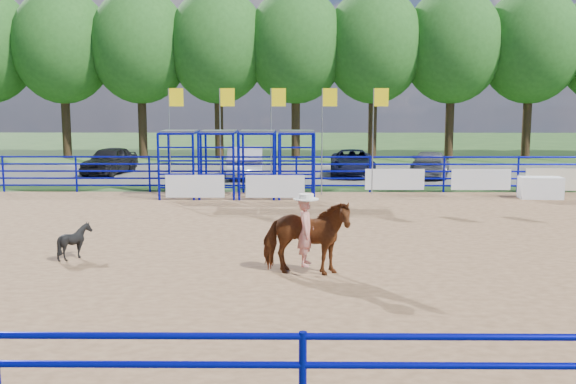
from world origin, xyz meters
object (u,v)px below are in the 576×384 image
at_px(calf, 75,241).
at_px(car_a, 110,160).
at_px(car_b, 246,162).
at_px(announcer_table, 540,188).
at_px(car_d, 430,164).
at_px(car_c, 352,163).
at_px(horse_and_rider, 306,233).

xyz_separation_m(calf, car_a, (-4.26, 17.75, 0.28)).
bearing_deg(car_b, announcer_table, 147.40).
height_order(car_b, car_d, car_b).
relative_size(announcer_table, car_b, 0.33).
distance_m(calf, car_c, 18.96).
height_order(horse_and_rider, car_c, horse_and_rider).
bearing_deg(car_d, announcer_table, 126.01).
bearing_deg(car_d, car_c, 8.15).
bearing_deg(car_c, calf, -111.75).
distance_m(calf, car_d, 20.47).
height_order(announcer_table, car_c, car_c).
xyz_separation_m(calf, car_d, (11.85, 16.69, 0.20)).
bearing_deg(horse_and_rider, car_a, 116.84).
distance_m(horse_and_rider, car_c, 18.72).
distance_m(calf, car_b, 16.61).
relative_size(car_a, car_d, 0.95).
bearing_deg(horse_and_rider, announcer_table, 50.05).
xyz_separation_m(calf, car_c, (8.06, 17.17, 0.22)).
relative_size(announcer_table, horse_and_rider, 0.63).
bearing_deg(car_d, car_b, 17.39).
relative_size(horse_and_rider, car_b, 0.53).
xyz_separation_m(announcer_table, horse_and_rider, (-9.13, -10.90, 0.49)).
bearing_deg(horse_and_rider, car_b, 98.38).
distance_m(announcer_table, horse_and_rider, 14.23).
bearing_deg(car_c, announcer_table, -46.22).
bearing_deg(car_a, calf, -67.17).
bearing_deg(car_b, car_a, -13.54).
bearing_deg(announcer_table, car_d, 110.64).
bearing_deg(announcer_table, car_a, 156.40).
distance_m(horse_and_rider, calf, 5.60).
height_order(horse_and_rider, car_d, horse_and_rider).
height_order(calf, car_b, car_b).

